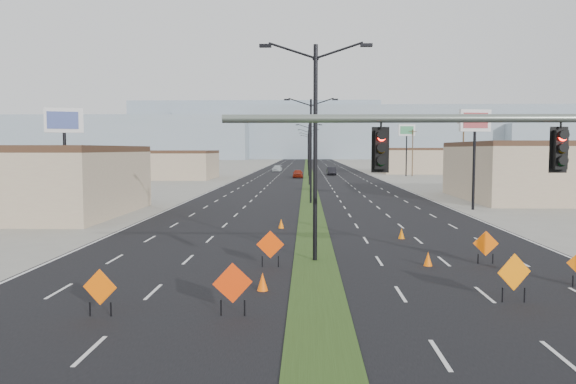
{
  "coord_description": "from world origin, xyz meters",
  "views": [
    {
      "loc": [
        -0.4,
        -13.99,
        5.24
      ],
      "look_at": [
        -1.28,
        12.61,
        3.2
      ],
      "focal_mm": 35.0,
      "sensor_mm": 36.0,
      "label": 1
    }
  ],
  "objects_px": {
    "streetlight_5": "(308,148)",
    "pole_sign_east_far": "(407,134)",
    "car_mid": "(331,171)",
    "cone_2": "(401,234)",
    "construction_sign_5": "(486,245)",
    "construction_sign_1": "(233,285)",
    "cone_1": "(428,259)",
    "streetlight_3": "(309,148)",
    "construction_sign_3": "(514,274)",
    "streetlight_6": "(308,149)",
    "construction_sign_0": "(100,289)",
    "pole_sign_east_near": "(475,129)",
    "streetlight_1": "(311,147)",
    "streetlight_0": "(315,145)",
    "cone_3": "(281,224)",
    "construction_sign_2": "(270,246)",
    "pole_sign_west": "(64,130)",
    "car_far": "(277,168)",
    "car_left": "(298,174)",
    "streetlight_2": "(309,148)",
    "streetlight_4": "(308,148)"
  },
  "relations": [
    {
      "from": "streetlight_5",
      "to": "pole_sign_east_far",
      "type": "height_order",
      "value": "streetlight_5"
    },
    {
      "from": "car_mid",
      "to": "cone_2",
      "type": "bearing_deg",
      "value": -91.45
    },
    {
      "from": "construction_sign_5",
      "to": "construction_sign_1",
      "type": "bearing_deg",
      "value": -139.92
    },
    {
      "from": "cone_1",
      "to": "streetlight_3",
      "type": "bearing_deg",
      "value": 93.4
    },
    {
      "from": "construction_sign_3",
      "to": "construction_sign_5",
      "type": "relative_size",
      "value": 1.11
    },
    {
      "from": "streetlight_6",
      "to": "construction_sign_5",
      "type": "bearing_deg",
      "value": -87.36
    },
    {
      "from": "construction_sign_0",
      "to": "pole_sign_east_near",
      "type": "distance_m",
      "value": 38.54
    },
    {
      "from": "streetlight_1",
      "to": "construction_sign_0",
      "type": "relative_size",
      "value": 6.62
    },
    {
      "from": "streetlight_1",
      "to": "construction_sign_5",
      "type": "height_order",
      "value": "streetlight_1"
    },
    {
      "from": "construction_sign_5",
      "to": "construction_sign_3",
      "type": "bearing_deg",
      "value": -98.07
    },
    {
      "from": "car_mid",
      "to": "pole_sign_east_far",
      "type": "bearing_deg",
      "value": -17.01
    },
    {
      "from": "streetlight_0",
      "to": "cone_3",
      "type": "xyz_separation_m",
      "value": [
        -2.08,
        10.75,
        -5.1
      ]
    },
    {
      "from": "streetlight_0",
      "to": "construction_sign_5",
      "type": "relative_size",
      "value": 6.56
    },
    {
      "from": "construction_sign_2",
      "to": "pole_sign_west",
      "type": "height_order",
      "value": "pole_sign_west"
    },
    {
      "from": "streetlight_3",
      "to": "construction_sign_2",
      "type": "height_order",
      "value": "streetlight_3"
    },
    {
      "from": "streetlight_5",
      "to": "construction_sign_5",
      "type": "bearing_deg",
      "value": -86.83
    },
    {
      "from": "streetlight_5",
      "to": "car_far",
      "type": "xyz_separation_m",
      "value": [
        -7.29,
        -35.07,
        -4.7
      ]
    },
    {
      "from": "car_far",
      "to": "cone_1",
      "type": "relative_size",
      "value": 7.53
    },
    {
      "from": "streetlight_5",
      "to": "car_left",
      "type": "relative_size",
      "value": 2.22
    },
    {
      "from": "construction_sign_2",
      "to": "construction_sign_5",
      "type": "bearing_deg",
      "value": 4.62
    },
    {
      "from": "construction_sign_3",
      "to": "car_far",
      "type": "bearing_deg",
      "value": 81.08
    },
    {
      "from": "pole_sign_west",
      "to": "streetlight_2",
      "type": "bearing_deg",
      "value": 44.31
    },
    {
      "from": "streetlight_0",
      "to": "cone_3",
      "type": "height_order",
      "value": "streetlight_0"
    },
    {
      "from": "streetlight_3",
      "to": "construction_sign_2",
      "type": "bearing_deg",
      "value": -91.34
    },
    {
      "from": "construction_sign_1",
      "to": "pole_sign_east_near",
      "type": "relative_size",
      "value": 0.2
    },
    {
      "from": "car_far",
      "to": "construction_sign_2",
      "type": "bearing_deg",
      "value": -83.77
    },
    {
      "from": "car_far",
      "to": "construction_sign_3",
      "type": "distance_m",
      "value": 112.75
    },
    {
      "from": "car_left",
      "to": "car_far",
      "type": "distance_m",
      "value": 29.39
    },
    {
      "from": "car_left",
      "to": "construction_sign_2",
      "type": "xyz_separation_m",
      "value": [
        0.0,
        -77.48,
        0.19
      ]
    },
    {
      "from": "streetlight_5",
      "to": "pole_sign_east_near",
      "type": "relative_size",
      "value": 1.16
    },
    {
      "from": "streetlight_0",
      "to": "pole_sign_east_near",
      "type": "height_order",
      "value": "streetlight_0"
    },
    {
      "from": "streetlight_1",
      "to": "construction_sign_3",
      "type": "height_order",
      "value": "streetlight_1"
    },
    {
      "from": "streetlight_1",
      "to": "cone_3",
      "type": "distance_m",
      "value": 18.11
    },
    {
      "from": "construction_sign_2",
      "to": "construction_sign_1",
      "type": "bearing_deg",
      "value": -96.76
    },
    {
      "from": "cone_2",
      "to": "pole_sign_east_near",
      "type": "distance_m",
      "value": 19.61
    },
    {
      "from": "car_far",
      "to": "pole_sign_east_near",
      "type": "distance_m",
      "value": 85.05
    },
    {
      "from": "streetlight_4",
      "to": "cone_1",
      "type": "bearing_deg",
      "value": -87.44
    },
    {
      "from": "cone_2",
      "to": "pole_sign_west",
      "type": "bearing_deg",
      "value": 161.2
    },
    {
      "from": "streetlight_5",
      "to": "streetlight_2",
      "type": "bearing_deg",
      "value": -90.0
    },
    {
      "from": "cone_1",
      "to": "pole_sign_east_far",
      "type": "distance_m",
      "value": 85.7
    },
    {
      "from": "cone_3",
      "to": "pole_sign_east_far",
      "type": "relative_size",
      "value": 0.06
    },
    {
      "from": "construction_sign_1",
      "to": "construction_sign_3",
      "type": "height_order",
      "value": "construction_sign_3"
    },
    {
      "from": "streetlight_5",
      "to": "streetlight_6",
      "type": "distance_m",
      "value": 28.0
    },
    {
      "from": "streetlight_6",
      "to": "cone_2",
      "type": "xyz_separation_m",
      "value": [
        5.15,
        -161.34,
        -5.1
      ]
    },
    {
      "from": "streetlight_6",
      "to": "construction_sign_2",
      "type": "relative_size",
      "value": 6.12
    },
    {
      "from": "construction_sign_1",
      "to": "construction_sign_3",
      "type": "xyz_separation_m",
      "value": [
        9.38,
        1.85,
        0.0
      ]
    },
    {
      "from": "streetlight_1",
      "to": "construction_sign_0",
      "type": "distance_m",
      "value": 37.9
    },
    {
      "from": "car_far",
      "to": "cone_2",
      "type": "bearing_deg",
      "value": -79.41
    },
    {
      "from": "construction_sign_0",
      "to": "construction_sign_3",
      "type": "bearing_deg",
      "value": 18.01
    },
    {
      "from": "streetlight_3",
      "to": "streetlight_0",
      "type": "bearing_deg",
      "value": -90.0
    }
  ]
}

